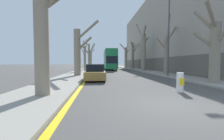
{
  "coord_description": "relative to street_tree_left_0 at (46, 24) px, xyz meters",
  "views": [
    {
      "loc": [
        -3.06,
        -5.07,
        1.62
      ],
      "look_at": [
        -0.33,
        24.15,
        0.2
      ],
      "focal_mm": 24.0,
      "sensor_mm": 36.0,
      "label": 1
    }
  ],
  "objects": [
    {
      "name": "street_tree_left_3",
      "position": [
        -0.04,
        32.76,
        0.32
      ],
      "size": [
        3.73,
        4.52,
        8.08
      ],
      "color": "gray",
      "rests_on": "ground"
    },
    {
      "name": "street_tree_left_2",
      "position": [
        -0.1,
        21.61,
        -0.72
      ],
      "size": [
        1.61,
        3.21,
        5.78
      ],
      "color": "gray",
      "rests_on": "ground"
    },
    {
      "name": "street_tree_right_2",
      "position": [
        11.03,
        20.68,
        0.63
      ],
      "size": [
        2.6,
        4.65,
        9.27
      ],
      "color": "gray",
      "rests_on": "ground"
    },
    {
      "name": "double_decker_bus",
      "position": [
        5.14,
        26.99,
        -0.87
      ],
      "size": [
        2.52,
        10.16,
        4.48
      ],
      "color": "#1E7F47",
      "rests_on": "ground"
    },
    {
      "name": "sidewalk_left",
      "position": [
        -0.56,
        47.78,
        -3.35
      ],
      "size": [
        3.28,
        120.0,
        0.12
      ],
      "primitive_type": "cube",
      "color": "gray",
      "rests_on": "ground"
    },
    {
      "name": "sidewalk_right",
      "position": [
        11.52,
        47.78,
        -3.35
      ],
      "size": [
        3.28,
        120.0,
        0.12
      ],
      "primitive_type": "cube",
      "color": "gray",
      "rests_on": "ground"
    },
    {
      "name": "parked_car_1",
      "position": [
        2.17,
        13.06,
        -2.76
      ],
      "size": [
        1.88,
        3.94,
        1.35
      ],
      "color": "#9EA3AD",
      "rests_on": "ground"
    },
    {
      "name": "parked_car_0",
      "position": [
        2.17,
        6.8,
        -2.71
      ],
      "size": [
        1.8,
        4.33,
        1.49
      ],
      "color": "olive",
      "rests_on": "ground"
    },
    {
      "name": "building_facade_right",
      "position": [
        18.15,
        25.67,
        4.43
      ],
      "size": [
        10.08,
        45.28,
        15.7
      ],
      "color": "#9E9384",
      "rests_on": "ground"
    },
    {
      "name": "traffic_bollard",
      "position": [
        6.94,
        0.57,
        -2.87
      ],
      "size": [
        0.37,
        0.38,
        1.08
      ],
      "color": "white",
      "rests_on": "ground"
    },
    {
      "name": "lamp_post",
      "position": [
        10.28,
        9.06,
        1.61
      ],
      "size": [
        1.4,
        0.2,
        9.1
      ],
      "color": "#4C4F54",
      "rests_on": "ground"
    },
    {
      "name": "street_tree_right_1",
      "position": [
        11.1,
        11.05,
        -0.33
      ],
      "size": [
        3.33,
        3.54,
        7.11
      ],
      "color": "gray",
      "rests_on": "ground"
    },
    {
      "name": "street_tree_right_0",
      "position": [
        11.02,
        3.0,
        -0.62
      ],
      "size": [
        3.71,
        2.8,
        5.67
      ],
      "color": "gray",
      "rests_on": "ground"
    },
    {
      "name": "street_tree_left_1",
      "position": [
        0.06,
        10.98,
        -0.32
      ],
      "size": [
        3.04,
        2.97,
        6.4
      ],
      "color": "gray",
      "rests_on": "ground"
    },
    {
      "name": "street_tree_right_4",
      "position": [
        10.89,
        37.98,
        0.1
      ],
      "size": [
        3.5,
        4.03,
        7.25
      ],
      "color": "gray",
      "rests_on": "ground"
    },
    {
      "name": "street_tree_right_3",
      "position": [
        11.2,
        29.49,
        0.35
      ],
      "size": [
        3.98,
        5.3,
        7.54
      ],
      "color": "gray",
      "rests_on": "ground"
    },
    {
      "name": "ground_plane",
      "position": [
        5.48,
        -2.22,
        -3.41
      ],
      "size": [
        300.0,
        300.0,
        0.0
      ],
      "primitive_type": "plane",
      "color": "#4C4947"
    },
    {
      "name": "kerb_line_stripe",
      "position": [
        1.26,
        47.78,
        -3.4
      ],
      "size": [
        0.24,
        120.0,
        0.01
      ],
      "primitive_type": "cube",
      "color": "yellow",
      "rests_on": "ground"
    },
    {
      "name": "street_tree_left_4",
      "position": [
        0.02,
        43.08,
        -0.14
      ],
      "size": [
        2.05,
        4.41,
        7.98
      ],
      "color": "gray",
      "rests_on": "ground"
    },
    {
      "name": "street_tree_left_0",
      "position": [
        0.0,
        0.0,
        0.0
      ],
      "size": [
        2.34,
        3.27,
        7.06
      ],
      "color": "gray",
      "rests_on": "ground"
    }
  ]
}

